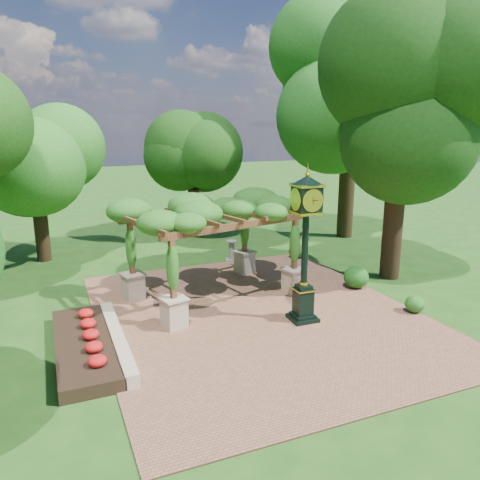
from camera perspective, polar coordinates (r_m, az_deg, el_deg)
name	(u,v)px	position (r m, az deg, el deg)	size (l,w,h in m)	color
ground	(271,326)	(14.80, 3.81, -10.47)	(120.00, 120.00, 0.00)	#1E4714
brick_plaza	(258,314)	(15.62, 2.15, -9.02)	(10.00, 12.00, 0.04)	brown
border_wall	(117,339)	(13.93, -14.73, -11.65)	(0.35, 5.00, 0.40)	#C6B793
flower_bed	(84,346)	(13.88, -18.48, -12.14)	(1.50, 5.00, 0.36)	red
pedestal_clock	(305,236)	(14.40, 7.98, 0.53)	(0.96, 0.96, 4.69)	black
pergola	(214,216)	(16.37, -3.21, 2.92)	(6.47, 4.89, 3.64)	#BBA88B
sundial	(232,252)	(21.41, -1.03, -1.47)	(0.70, 0.70, 0.96)	gray
shrub_front	(415,304)	(16.66, 20.53, -7.30)	(0.64, 0.64, 0.57)	#225F1B
shrub_mid	(356,277)	(18.37, 13.98, -4.40)	(0.94, 0.94, 0.85)	#195116
shrub_back	(297,251)	(21.96, 6.93, -1.29)	(0.76, 0.76, 0.68)	#265D1B
tree_west_far	(33,150)	(22.63, -23.90, 10.03)	(4.20, 4.20, 7.32)	#322013
tree_north	(193,151)	(25.70, -5.80, 10.71)	(4.14, 4.14, 6.83)	#311D13
tree_east_far	(352,82)	(26.25, 13.55, 18.19)	(5.41, 5.41, 11.98)	#322413
tree_east_near	(403,103)	(19.31, 19.22, 15.51)	(5.13, 5.13, 10.03)	#382116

